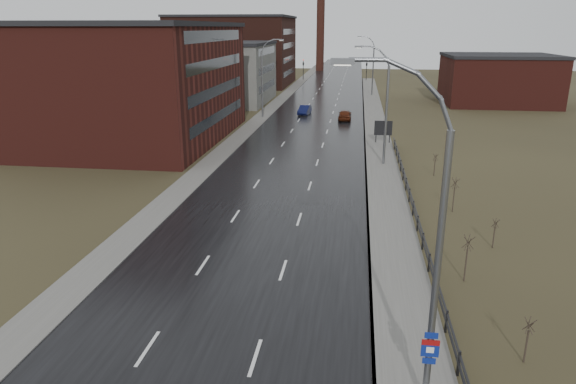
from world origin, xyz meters
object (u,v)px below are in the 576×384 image
(car_near, at_px, (305,110))
(car_far, at_px, (345,115))
(billboard, at_px, (383,129))
(streetlight_main, at_px, (429,252))

(car_near, height_order, car_far, car_far)
(billboard, relative_size, car_near, 0.65)
(car_far, bearing_deg, car_near, -34.50)
(billboard, height_order, car_near, billboard)
(streetlight_main, distance_m, billboard, 43.96)
(streetlight_main, height_order, billboard, streetlight_main)
(billboard, distance_m, car_near, 22.56)
(car_near, bearing_deg, car_far, -28.85)
(car_near, xyz_separation_m, car_far, (6.31, -4.37, 0.09))
(streetlight_main, distance_m, car_far, 59.38)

